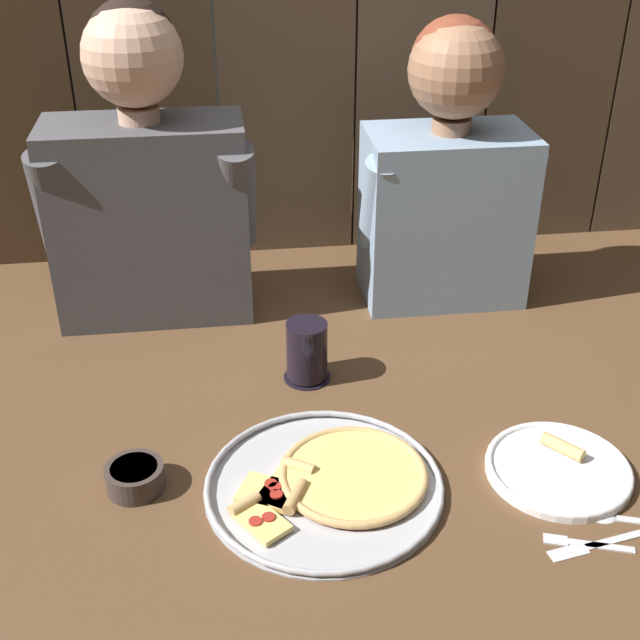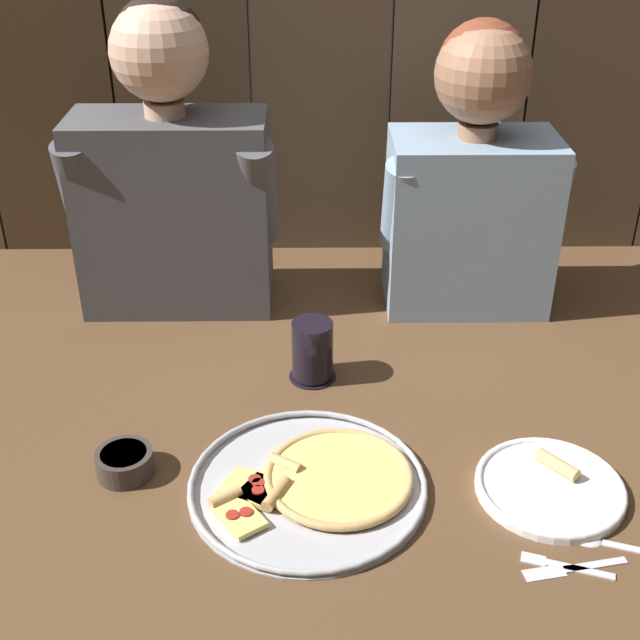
{
  "view_description": "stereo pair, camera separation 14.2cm",
  "coord_description": "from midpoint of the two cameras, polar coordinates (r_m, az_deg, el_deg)",
  "views": [
    {
      "loc": [
        -0.16,
        -1.12,
        0.9
      ],
      "look_at": [
        -0.01,
        0.1,
        0.18
      ],
      "focal_mm": 46.7,
      "sensor_mm": 36.0,
      "label": 1
    },
    {
      "loc": [
        -0.02,
        -1.13,
        0.9
      ],
      "look_at": [
        -0.01,
        0.1,
        0.18
      ],
      "focal_mm": 46.7,
      "sensor_mm": 36.0,
      "label": 2
    }
  ],
  "objects": [
    {
      "name": "drinking_glass",
      "position": [
        1.56,
        -3.51,
        -2.26
      ],
      "size": [
        0.09,
        0.09,
        0.12
      ],
      "color": "black",
      "rests_on": "ground"
    },
    {
      "name": "diner_right",
      "position": [
        1.78,
        6.46,
        9.97
      ],
      "size": [
        0.38,
        0.21,
        0.6
      ],
      "color": "#849EB7",
      "rests_on": "ground"
    },
    {
      "name": "dipping_bowl",
      "position": [
        1.38,
        -15.52,
        -10.37
      ],
      "size": [
        0.09,
        0.09,
        0.04
      ],
      "color": "#3D332D",
      "rests_on": "ground"
    },
    {
      "name": "wooden_backdrop_wall",
      "position": [
        1.93,
        -4.68,
        20.5
      ],
      "size": [
        2.19,
        0.03,
        1.14
      ],
      "color": "#4E3C2A",
      "rests_on": "ground"
    },
    {
      "name": "dinner_plate",
      "position": [
        1.4,
        13.24,
        -9.96
      ],
      "size": [
        0.24,
        0.24,
        0.03
      ],
      "color": "white",
      "rests_on": "ground"
    },
    {
      "name": "ground_plane",
      "position": [
        1.44,
        -1.96,
        -8.26
      ],
      "size": [
        3.2,
        3.2,
        0.0
      ],
      "primitive_type": "plane",
      "color": "brown"
    },
    {
      "name": "table_fork",
      "position": [
        1.29,
        14.59,
        -14.7
      ],
      "size": [
        0.13,
        0.06,
        0.01
      ],
      "color": "silver",
      "rests_on": "ground"
    },
    {
      "name": "table_spoon",
      "position": [
        1.35,
        16.84,
        -12.92
      ],
      "size": [
        0.14,
        0.06,
        0.01
      ],
      "color": "silver",
      "rests_on": "ground"
    },
    {
      "name": "table_knife",
      "position": [
        1.3,
        15.36,
        -14.75
      ],
      "size": [
        0.16,
        0.05,
        0.01
      ],
      "color": "silver",
      "rests_on": "ground"
    },
    {
      "name": "diner_left",
      "position": [
        1.74,
        -14.19,
        9.42
      ],
      "size": [
        0.43,
        0.21,
        0.64
      ],
      "color": "#4C4C51",
      "rests_on": "ground"
    },
    {
      "name": "pizza_tray",
      "position": [
        1.34,
        -2.29,
        -11.15
      ],
      "size": [
        0.38,
        0.38,
        0.03
      ],
      "color": "#B2B2B7",
      "rests_on": "ground"
    }
  ]
}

